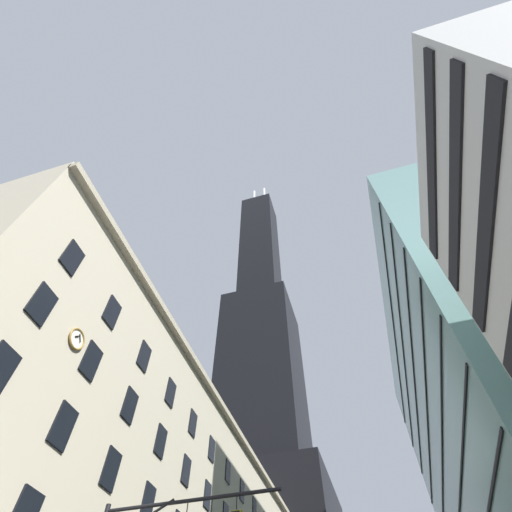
{
  "coord_description": "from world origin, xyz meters",
  "views": [
    {
      "loc": [
        4.18,
        -12.34,
        1.64
      ],
      "look_at": [
        -3.28,
        12.82,
        37.3
      ],
      "focal_mm": 26.64,
      "sensor_mm": 36.0,
      "label": 1
    }
  ],
  "objects": [
    {
      "name": "dark_skyscraper",
      "position": [
        -19.81,
        74.16,
        54.13
      ],
      "size": [
        29.7,
        29.7,
        181.61
      ],
      "color": "black",
      "rests_on": "ground"
    }
  ]
}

